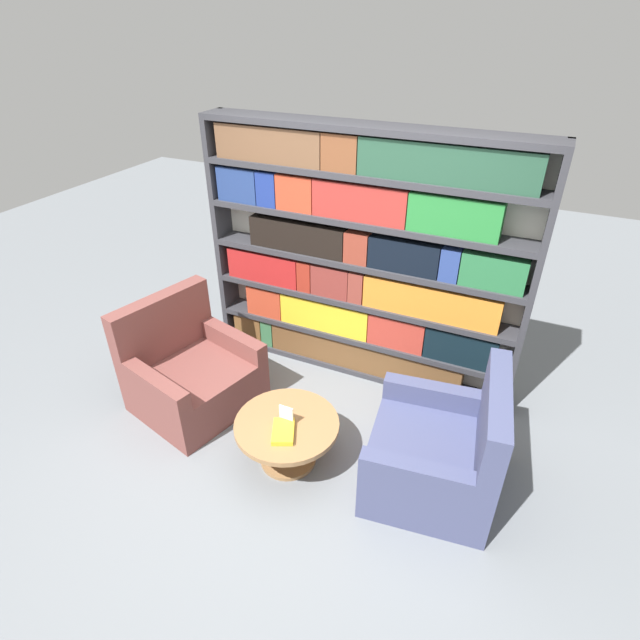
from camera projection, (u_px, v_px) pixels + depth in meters
name	position (u px, v px, depth m)	size (l,w,h in m)	color
ground_plane	(287.00, 471.00, 3.72)	(14.00, 14.00, 0.00)	slate
bookshelf	(360.00, 261.00, 4.24)	(2.79, 0.30, 2.22)	silver
armchair_left	(191.00, 373.00, 4.24)	(1.05, 1.10, 0.94)	brown
armchair_right	(439.00, 453.00, 3.48)	(0.95, 1.02, 0.94)	#42476B
coffee_table	(287.00, 433.00, 3.67)	(0.77, 0.77, 0.38)	olive
table_sign	(286.00, 416.00, 3.58)	(0.11, 0.06, 0.15)	black
stray_book	(283.00, 431.00, 3.51)	(0.24, 0.28, 0.04)	gold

